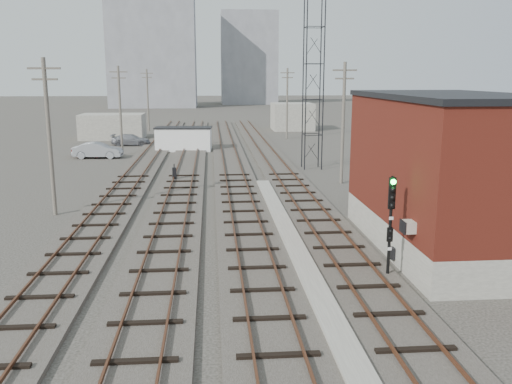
{
  "coord_description": "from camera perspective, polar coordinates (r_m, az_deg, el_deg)",
  "views": [
    {
      "loc": [
        -3.29,
        -11.7,
        7.96
      ],
      "look_at": [
        -1.07,
        15.13,
        2.2
      ],
      "focal_mm": 38.0,
      "sensor_mm": 36.0,
      "label": 1
    }
  ],
  "objects": [
    {
      "name": "car_red",
      "position": [
        57.29,
        -17.09,
        4.21
      ],
      "size": [
        4.04,
        2.86,
        1.28
      ],
      "primitive_type": "imported",
      "rotation": [
        0.0,
        0.0,
        1.17
      ],
      "color": "maroon",
      "rests_on": "ground"
    },
    {
      "name": "platform_curb",
      "position": [
        27.13,
        3.51,
        -4.72
      ],
      "size": [
        0.9,
        28.0,
        0.26
      ],
      "primitive_type": "cube",
      "color": "gray",
      "rests_on": "ground"
    },
    {
      "name": "apartment_left",
      "position": [
        147.6,
        -10.81,
        14.61
      ],
      "size": [
        22.0,
        14.0,
        30.0
      ],
      "primitive_type": "cube",
      "color": "gray",
      "rests_on": "ground"
    },
    {
      "name": "lattice_tower",
      "position": [
        47.52,
        6.04,
        11.46
      ],
      "size": [
        1.6,
        1.6,
        15.0
      ],
      "color": "black",
      "rests_on": "ground"
    },
    {
      "name": "switch_stand",
      "position": [
        42.31,
        -8.59,
        1.92
      ],
      "size": [
        0.34,
        0.34,
        1.27
      ],
      "rotation": [
        0.0,
        0.0,
        0.19
      ],
      "color": "black",
      "rests_on": "ground"
    },
    {
      "name": "apartment_right",
      "position": [
        162.17,
        -0.77,
        13.86
      ],
      "size": [
        16.0,
        12.0,
        26.0
      ],
      "primitive_type": "cube",
      "color": "gray",
      "rests_on": "ground"
    },
    {
      "name": "car_grey",
      "position": [
        65.57,
        -13.03,
        5.38
      ],
      "size": [
        4.73,
        2.36,
        1.32
      ],
      "primitive_type": "imported",
      "rotation": [
        0.0,
        0.0,
        1.46
      ],
      "color": "gray",
      "rests_on": "ground"
    },
    {
      "name": "ground",
      "position": [
        72.21,
        -2.11,
        5.74
      ],
      "size": [
        320.0,
        320.0,
        0.0
      ],
      "primitive_type": "plane",
      "color": "#282621",
      "rests_on": "ground"
    },
    {
      "name": "track_mid_left",
      "position": [
        51.35,
        -7.16,
        3.19
      ],
      "size": [
        3.2,
        90.0,
        0.39
      ],
      "color": "#332D28",
      "rests_on": "ground"
    },
    {
      "name": "car_silver",
      "position": [
        56.04,
        -16.32,
        4.24
      ],
      "size": [
        4.87,
        1.9,
        1.58
      ],
      "primitive_type": "imported",
      "rotation": [
        0.0,
        0.0,
        1.52
      ],
      "color": "#9B9DA2",
      "rests_on": "ground"
    },
    {
      "name": "site_trailer",
      "position": [
        59.79,
        -7.62,
        5.58
      ],
      "size": [
        6.3,
        3.1,
        2.58
      ],
      "rotation": [
        0.0,
        0.0,
        -0.07
      ],
      "color": "white",
      "rests_on": "ground"
    },
    {
      "name": "utility_pole_right_a",
      "position": [
        41.01,
        9.16,
        7.5
      ],
      "size": [
        1.8,
        0.24,
        9.0
      ],
      "color": "#595147",
      "rests_on": "ground"
    },
    {
      "name": "utility_pole_left_b",
      "position": [
        57.53,
        -14.11,
        8.57
      ],
      "size": [
        1.8,
        0.24,
        9.0
      ],
      "color": "#595147",
      "rests_on": "ground"
    },
    {
      "name": "utility_pole_left_c",
      "position": [
        82.28,
        -11.33,
        9.65
      ],
      "size": [
        1.8,
        0.24,
        9.0
      ],
      "color": "#595147",
      "rests_on": "ground"
    },
    {
      "name": "track_right",
      "position": [
        51.63,
        1.76,
        3.32
      ],
      "size": [
        3.2,
        90.0,
        0.39
      ],
      "color": "#332D28",
      "rests_on": "ground"
    },
    {
      "name": "utility_pole_left_a",
      "position": [
        33.16,
        -20.96,
        5.81
      ],
      "size": [
        1.8,
        0.24,
        9.0
      ],
      "color": "#595147",
      "rests_on": "ground"
    },
    {
      "name": "track_mid_right",
      "position": [
        51.33,
        -2.69,
        3.27
      ],
      "size": [
        3.2,
        90.0,
        0.39
      ],
      "color": "#332D28",
      "rests_on": "ground"
    },
    {
      "name": "shed_right",
      "position": [
        82.83,
        3.84,
        7.93
      ],
      "size": [
        6.0,
        6.0,
        4.0
      ],
      "primitive_type": "cube",
      "color": "gray",
      "rests_on": "ground"
    },
    {
      "name": "shed_left",
      "position": [
        73.09,
        -14.84,
        6.69
      ],
      "size": [
        8.0,
        5.0,
        3.2
      ],
      "primitive_type": "cube",
      "color": "gray",
      "rests_on": "ground"
    },
    {
      "name": "track_left",
      "position": [
        51.68,
        -11.6,
        3.09
      ],
      "size": [
        3.2,
        90.0,
        0.39
      ],
      "color": "#332D28",
      "rests_on": "ground"
    },
    {
      "name": "signal_mast",
      "position": [
        21.96,
        14.0,
        -2.76
      ],
      "size": [
        0.4,
        0.41,
        4.18
      ],
      "color": "gray",
      "rests_on": "ground"
    },
    {
      "name": "brick_building",
      "position": [
        26.4,
        19.47,
        1.94
      ],
      "size": [
        6.54,
        12.2,
        7.22
      ],
      "color": "gray",
      "rests_on": "ground"
    },
    {
      "name": "utility_pole_right_b",
      "position": [
        70.45,
        3.3,
        9.49
      ],
      "size": [
        1.8,
        0.24,
        9.0
      ],
      "color": "#595147",
      "rests_on": "ground"
    }
  ]
}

